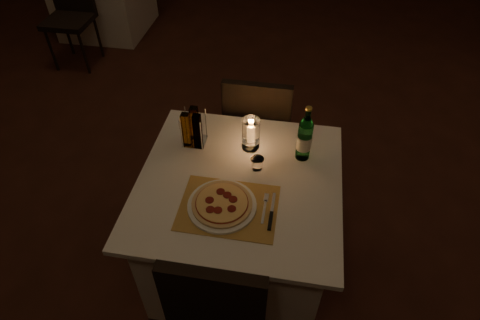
% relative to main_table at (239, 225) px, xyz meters
% --- Properties ---
extents(floor, '(8.00, 10.00, 0.02)m').
position_rel_main_table_xyz_m(floor, '(-0.04, 0.59, -0.38)').
color(floor, '#411D14').
rests_on(floor, ground).
extents(main_table, '(1.00, 1.00, 0.74)m').
position_rel_main_table_xyz_m(main_table, '(0.00, 0.00, 0.00)').
color(main_table, white).
rests_on(main_table, ground).
extents(chair_far, '(0.42, 0.42, 0.90)m').
position_rel_main_table_xyz_m(chair_far, '(0.00, 0.71, 0.18)').
color(chair_far, black).
rests_on(chair_far, ground).
extents(placemat, '(0.45, 0.34, 0.00)m').
position_rel_main_table_xyz_m(placemat, '(-0.02, -0.18, 0.37)').
color(placemat, '#C08E42').
rests_on(placemat, main_table).
extents(plate, '(0.32, 0.32, 0.01)m').
position_rel_main_table_xyz_m(plate, '(-0.05, -0.18, 0.38)').
color(plate, white).
rests_on(plate, placemat).
extents(pizza, '(0.28, 0.28, 0.02)m').
position_rel_main_table_xyz_m(pizza, '(-0.05, -0.18, 0.39)').
color(pizza, '#D8B77F').
rests_on(pizza, plate).
extents(fork, '(0.02, 0.18, 0.00)m').
position_rel_main_table_xyz_m(fork, '(0.14, -0.15, 0.37)').
color(fork, silver).
rests_on(fork, placemat).
extents(knife, '(0.02, 0.22, 0.01)m').
position_rel_main_table_xyz_m(knife, '(0.18, -0.21, 0.37)').
color(knife, black).
rests_on(knife, placemat).
extents(tumbler, '(0.07, 0.07, 0.07)m').
position_rel_main_table_xyz_m(tumbler, '(0.07, 0.10, 0.40)').
color(tumbler, white).
rests_on(tumbler, main_table).
extents(water_bottle, '(0.08, 0.08, 0.32)m').
position_rel_main_table_xyz_m(water_bottle, '(0.29, 0.22, 0.49)').
color(water_bottle, '#58A469').
rests_on(water_bottle, main_table).
extents(hurricane_candle, '(0.10, 0.10, 0.18)m').
position_rel_main_table_xyz_m(hurricane_candle, '(0.02, 0.25, 0.47)').
color(hurricane_candle, white).
rests_on(hurricane_candle, main_table).
extents(cruet_caddy, '(0.12, 0.12, 0.21)m').
position_rel_main_table_xyz_m(cruet_caddy, '(-0.29, 0.23, 0.46)').
color(cruet_caddy, white).
rests_on(cruet_caddy, main_table).
extents(neighbor_chair_la, '(0.42, 0.42, 0.90)m').
position_rel_main_table_xyz_m(neighbor_chair_la, '(-2.04, 2.15, 0.18)').
color(neighbor_chair_la, black).
rests_on(neighbor_chair_la, ground).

